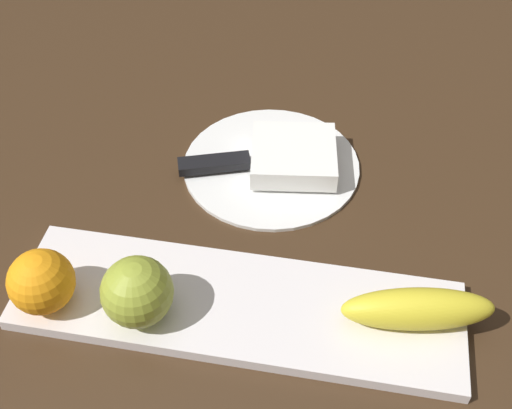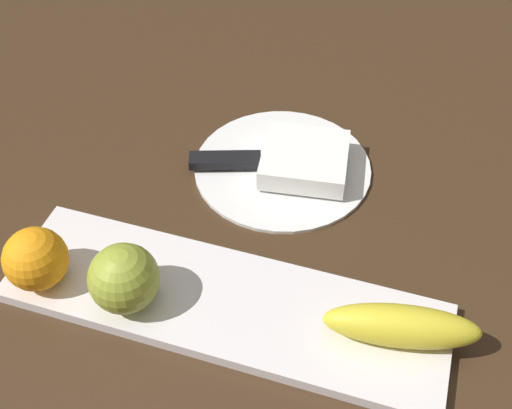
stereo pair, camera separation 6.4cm
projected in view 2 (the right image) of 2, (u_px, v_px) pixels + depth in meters
The scene contains 8 objects.
ground_plane at pixel (211, 290), 0.68m from camera, with size 2.40×2.40×0.00m, color #3A2717.
fruit_tray at pixel (224, 303), 0.66m from camera, with size 0.46×0.13×0.01m, color silver.
apple at pixel (124, 278), 0.63m from camera, with size 0.07×0.07×0.07m, color #96A634.
banana at pixel (402, 326), 0.61m from camera, with size 0.15×0.04×0.04m, color yellow.
orange_near_apple at pixel (36, 259), 0.65m from camera, with size 0.07×0.07×0.07m, color orange.
dinner_plate at pixel (283, 166), 0.81m from camera, with size 0.22×0.22×0.01m, color white.
folded_napkin at pixel (305, 159), 0.79m from camera, with size 0.10×0.10×0.03m, color white.
knife at pixel (237, 161), 0.80m from camera, with size 0.18×0.08×0.01m.
Camera 2 is at (0.17, -0.37, 0.55)m, focal length 44.84 mm.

